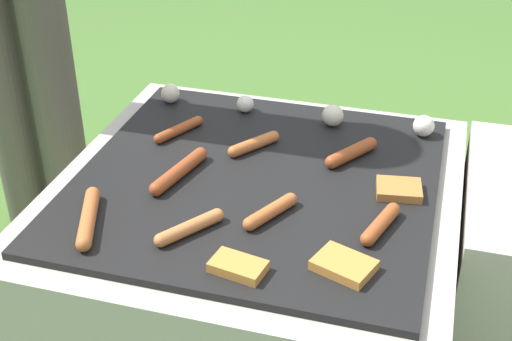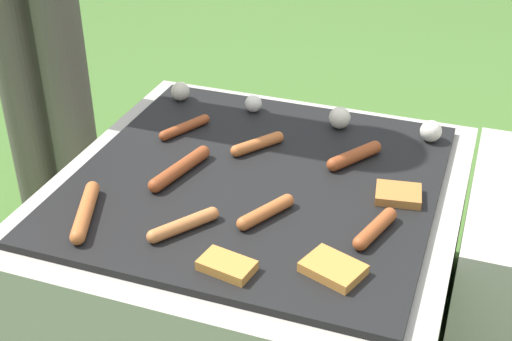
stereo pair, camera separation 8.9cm
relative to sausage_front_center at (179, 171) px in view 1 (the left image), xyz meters
name	(u,v)px [view 1 (the left image)]	position (x,y,z in m)	size (l,w,h in m)	color
ground_plane	(256,317)	(0.17, 0.04, -0.44)	(14.00, 14.00, 0.00)	#47702D
grill	(256,253)	(0.17, 0.04, -0.23)	(0.91, 0.91, 0.42)	#B2AA9E
sausage_front_center	(179,171)	(0.00, 0.00, 0.00)	(0.07, 0.20, 0.03)	#93421E
sausage_front_right	(271,211)	(0.24, -0.10, 0.00)	(0.09, 0.14, 0.03)	#B7602D
sausage_back_right	(254,144)	(0.13, 0.17, 0.00)	(0.10, 0.13, 0.03)	#B7602D
sausage_mid_left	(351,153)	(0.36, 0.19, 0.00)	(0.11, 0.14, 0.03)	#93421E
sausage_back_left	(190,227)	(0.10, -0.20, 0.00)	(0.11, 0.14, 0.03)	#C6753D
sausage_mid_right	(381,224)	(0.47, -0.08, 0.00)	(0.07, 0.15, 0.03)	#A34C23
sausage_front_left	(179,129)	(-0.08, 0.19, 0.00)	(0.09, 0.14, 0.03)	#93421E
sausage_back_center	(88,218)	(-0.11, -0.22, 0.00)	(0.10, 0.20, 0.03)	#B7602D
bread_slice_right	(238,266)	(0.23, -0.28, -0.01)	(0.11, 0.08, 0.02)	#D18438
bread_slice_left	(344,265)	(0.42, -0.23, -0.01)	(0.13, 0.11, 0.02)	#D18438
bread_slice_center	(399,189)	(0.49, 0.07, -0.01)	(0.11, 0.09, 0.02)	#B27033
mushroom_row	(300,110)	(0.20, 0.35, 0.01)	(0.73, 0.07, 0.06)	beige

